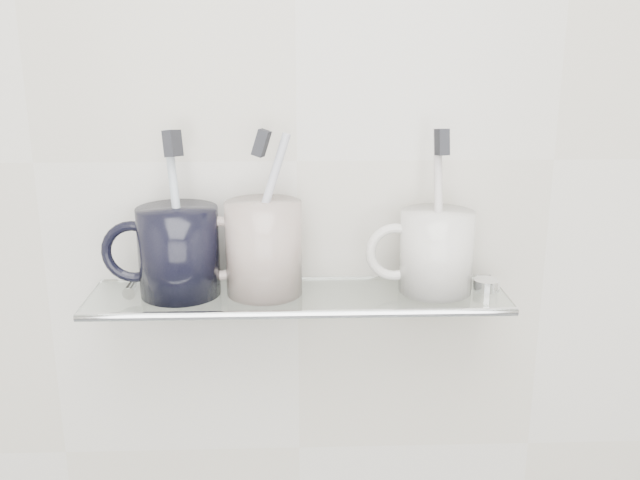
{
  "coord_description": "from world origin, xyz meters",
  "views": [
    {
      "loc": [
        -0.0,
        0.23,
        1.4
      ],
      "look_at": [
        0.03,
        1.04,
        1.17
      ],
      "focal_mm": 40.0,
      "sensor_mm": 36.0,
      "label": 1
    }
  ],
  "objects_px": {
    "shelf_glass": "(298,297)",
    "mug_center": "(264,248)",
    "mug_left": "(179,251)",
    "mug_right": "(436,252)"
  },
  "relations": [
    {
      "from": "mug_left",
      "to": "mug_right",
      "type": "height_order",
      "value": "mug_left"
    },
    {
      "from": "shelf_glass",
      "to": "mug_left",
      "type": "bearing_deg",
      "value": 177.96
    },
    {
      "from": "mug_left",
      "to": "mug_right",
      "type": "xyz_separation_m",
      "value": [
        0.31,
        0.0,
        -0.0
      ]
    },
    {
      "from": "mug_right",
      "to": "shelf_glass",
      "type": "bearing_deg",
      "value": 157.69
    },
    {
      "from": "shelf_glass",
      "to": "mug_left",
      "type": "height_order",
      "value": "mug_left"
    },
    {
      "from": "shelf_glass",
      "to": "mug_center",
      "type": "height_order",
      "value": "mug_center"
    },
    {
      "from": "shelf_glass",
      "to": "mug_left",
      "type": "xyz_separation_m",
      "value": [
        -0.14,
        0.0,
        0.06
      ]
    },
    {
      "from": "shelf_glass",
      "to": "mug_center",
      "type": "xyz_separation_m",
      "value": [
        -0.04,
        0.0,
        0.06
      ]
    },
    {
      "from": "shelf_glass",
      "to": "mug_right",
      "type": "height_order",
      "value": "mug_right"
    },
    {
      "from": "mug_center",
      "to": "mug_right",
      "type": "relative_size",
      "value": 1.13
    }
  ]
}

